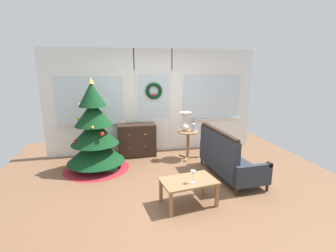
{
  "coord_description": "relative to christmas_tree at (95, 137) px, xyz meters",
  "views": [
    {
      "loc": [
        -0.9,
        -4.0,
        2.1
      ],
      "look_at": [
        0.05,
        0.55,
        1.0
      ],
      "focal_mm": 26.43,
      "sensor_mm": 36.0,
      "label": 1
    }
  ],
  "objects": [
    {
      "name": "flower_vase",
      "position": [
        2.17,
        0.14,
        0.08
      ],
      "size": [
        0.11,
        0.1,
        0.35
      ],
      "color": "#99ADBC",
      "rests_on": "side_table"
    },
    {
      "name": "ground_plane",
      "position": [
        1.38,
        -1.13,
        -0.7
      ],
      "size": [
        6.76,
        6.76,
        0.0
      ],
      "primitive_type": "plane",
      "color": "brown"
    },
    {
      "name": "back_wall_with_door",
      "position": [
        1.38,
        0.95,
        0.58
      ],
      "size": [
        5.2,
        0.19,
        2.55
      ],
      "color": "white",
      "rests_on": "ground"
    },
    {
      "name": "dresser_cabinet",
      "position": [
        0.92,
        0.66,
        -0.31
      ],
      "size": [
        0.91,
        0.46,
        0.78
      ],
      "color": "black",
      "rests_on": "ground"
    },
    {
      "name": "side_table",
      "position": [
        2.07,
        0.2,
        -0.22
      ],
      "size": [
        0.5,
        0.48,
        0.66
      ],
      "color": "#8E6642",
      "rests_on": "ground"
    },
    {
      "name": "settee_sofa",
      "position": [
        2.52,
        -0.91,
        -0.32
      ],
      "size": [
        0.8,
        1.64,
        0.96
      ],
      "color": "black",
      "rests_on": "ground"
    },
    {
      "name": "coffee_table",
      "position": [
        1.51,
        -1.76,
        -0.35
      ],
      "size": [
        0.91,
        0.64,
        0.41
      ],
      "color": "#8E6642",
      "rests_on": "ground"
    },
    {
      "name": "christmas_tree",
      "position": [
        0.0,
        0.0,
        0.0
      ],
      "size": [
        1.37,
        1.37,
        1.91
      ],
      "color": "#4C331E",
      "rests_on": "ground"
    },
    {
      "name": "table_lamp",
      "position": [
        2.01,
        0.24,
        0.25
      ],
      "size": [
        0.28,
        0.28,
        0.44
      ],
      "color": "silver",
      "rests_on": "side_table"
    },
    {
      "name": "gift_box",
      "position": [
        0.32,
        -0.22,
        -0.59
      ],
      "size": [
        0.23,
        0.2,
        0.23
      ],
      "primitive_type": "cube",
      "color": "#266633",
      "rests_on": "ground"
    },
    {
      "name": "wine_glass",
      "position": [
        1.55,
        -1.85,
        -0.15
      ],
      "size": [
        0.08,
        0.08,
        0.2
      ],
      "color": "silver",
      "rests_on": "coffee_table"
    }
  ]
}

